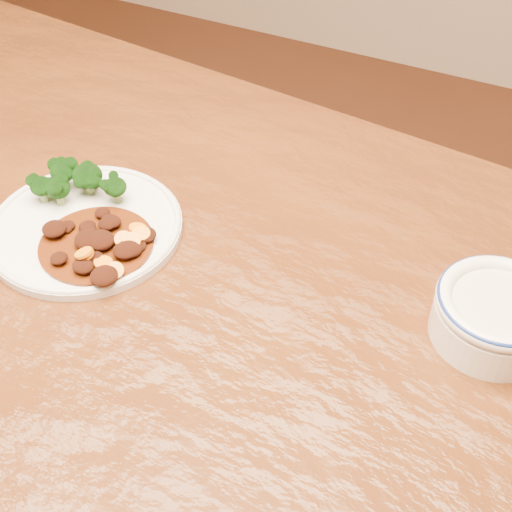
% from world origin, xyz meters
% --- Properties ---
extents(dining_table, '(1.59, 1.06, 0.75)m').
position_xyz_m(dining_table, '(-0.00, 0.00, 0.67)').
color(dining_table, '#4C270D').
rests_on(dining_table, ground).
extents(dinner_plate, '(0.24, 0.24, 0.01)m').
position_xyz_m(dinner_plate, '(-0.14, 0.06, 0.76)').
color(dinner_plate, silver).
rests_on(dinner_plate, dining_table).
extents(broccoli_florets, '(0.11, 0.07, 0.04)m').
position_xyz_m(broccoli_florets, '(-0.18, 0.10, 0.78)').
color(broccoli_florets, '#75984F').
rests_on(broccoli_florets, dinner_plate).
extents(mince_stew, '(0.14, 0.14, 0.03)m').
position_xyz_m(mince_stew, '(-0.10, 0.03, 0.77)').
color(mince_stew, '#491C07').
rests_on(mince_stew, dinner_plate).
extents(dip_bowl, '(0.13, 0.13, 0.06)m').
position_xyz_m(dip_bowl, '(0.34, 0.11, 0.78)').
color(dip_bowl, silver).
rests_on(dip_bowl, dining_table).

